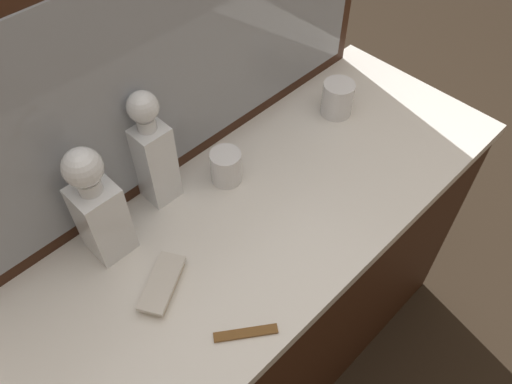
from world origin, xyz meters
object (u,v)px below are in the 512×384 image
Objects in this scene: crystal_decanter_left at (100,213)px; tortoiseshell_comb at (246,333)px; crystal_decanter_rear at (154,158)px; crystal_tumbler_front at (226,168)px; crystal_tumbler_left at (337,100)px; silver_brush_right at (164,286)px.

crystal_decanter_left reaches higher than tortoiseshell_comb.
crystal_decanter_left is at bearing -166.10° from crystal_decanter_rear.
crystal_tumbler_front is at bearing 52.29° from tortoiseshell_comb.
crystal_decanter_rear is 0.55m from crystal_tumbler_left.
silver_brush_right is at bearing -171.60° from crystal_tumbler_left.
crystal_decanter_left is at bearing 174.52° from crystal_tumbler_left.
crystal_decanter_rear is at bearing 151.64° from crystal_tumbler_front.
silver_brush_right is at bearing -85.08° from crystal_decanter_left.
crystal_tumbler_left reaches higher than crystal_tumbler_front.
crystal_decanter_left reaches higher than silver_brush_right.
crystal_decanter_left is 3.06× the size of crystal_tumbler_left.
silver_brush_right is at bearing -156.09° from crystal_tumbler_front.
silver_brush_right is (-0.16, -0.21, -0.11)m from crystal_decanter_rear.
silver_brush_right is at bearing -126.85° from crystal_decanter_rear.
crystal_tumbler_left is at bearing 8.40° from silver_brush_right.
silver_brush_right is 1.31× the size of tortoiseshell_comb.
crystal_decanter_rear reaches higher than tortoiseshell_comb.
crystal_decanter_rear is at bearing 13.90° from crystal_decanter_left.
crystal_decanter_left is 0.33m from crystal_tumbler_front.
tortoiseshell_comb is (-0.65, -0.30, -0.04)m from crystal_tumbler_left.
crystal_tumbler_front is 0.57× the size of silver_brush_right.
crystal_tumbler_left is at bearing -5.48° from crystal_decanter_left.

